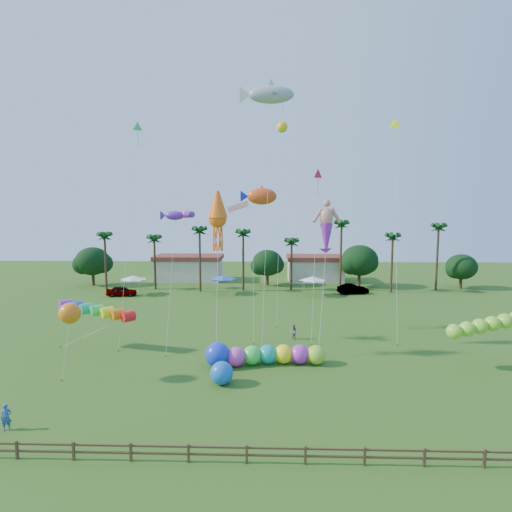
{
  "coord_description": "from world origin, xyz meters",
  "views": [
    {
      "loc": [
        1.04,
        -25.19,
        12.78
      ],
      "look_at": [
        0.0,
        10.0,
        9.0
      ],
      "focal_mm": 28.0,
      "sensor_mm": 36.0,
      "label": 1
    }
  ],
  "objects_px": {
    "blue_ball": "(222,373)",
    "car_b": "(353,289)",
    "spectator_b": "(294,332)",
    "spectator_a": "(6,417)",
    "caterpillar_inflatable": "(261,355)",
    "car_a": "(122,291)"
  },
  "relations": [
    {
      "from": "car_a",
      "to": "caterpillar_inflatable",
      "type": "height_order",
      "value": "caterpillar_inflatable"
    },
    {
      "from": "car_a",
      "to": "spectator_b",
      "type": "xyz_separation_m",
      "value": [
        25.29,
        -20.63,
        0.01
      ]
    },
    {
      "from": "blue_ball",
      "to": "spectator_a",
      "type": "bearing_deg",
      "value": -150.7
    },
    {
      "from": "spectator_b",
      "to": "blue_ball",
      "type": "bearing_deg",
      "value": -65.79
    },
    {
      "from": "spectator_a",
      "to": "blue_ball",
      "type": "distance_m",
      "value": 13.76
    },
    {
      "from": "spectator_a",
      "to": "caterpillar_inflatable",
      "type": "xyz_separation_m",
      "value": [
        14.87,
        10.68,
        0.07
      ]
    },
    {
      "from": "car_a",
      "to": "spectator_b",
      "type": "height_order",
      "value": "spectator_b"
    },
    {
      "from": "car_a",
      "to": "spectator_a",
      "type": "bearing_deg",
      "value": -177.26
    },
    {
      "from": "spectator_b",
      "to": "caterpillar_inflatable",
      "type": "xyz_separation_m",
      "value": [
        -3.2,
        -6.95,
        0.09
      ]
    },
    {
      "from": "car_b",
      "to": "spectator_b",
      "type": "distance_m",
      "value": 25.78
    },
    {
      "from": "car_b",
      "to": "blue_ball",
      "type": "xyz_separation_m",
      "value": [
        -16.98,
        -34.25,
        0.08
      ]
    },
    {
      "from": "car_b",
      "to": "blue_ball",
      "type": "bearing_deg",
      "value": 144.57
    },
    {
      "from": "blue_ball",
      "to": "car_a",
      "type": "bearing_deg",
      "value": 121.36
    },
    {
      "from": "spectator_a",
      "to": "spectator_b",
      "type": "bearing_deg",
      "value": 21.05
    },
    {
      "from": "blue_ball",
      "to": "spectator_b",
      "type": "bearing_deg",
      "value": 60.85
    },
    {
      "from": "caterpillar_inflatable",
      "to": "spectator_b",
      "type": "bearing_deg",
      "value": 58.86
    },
    {
      "from": "car_a",
      "to": "car_b",
      "type": "bearing_deg",
      "value": -93.63
    },
    {
      "from": "spectator_b",
      "to": "caterpillar_inflatable",
      "type": "relative_size",
      "value": 0.15
    },
    {
      "from": "caterpillar_inflatable",
      "to": "blue_ball",
      "type": "bearing_deg",
      "value": -132.51
    },
    {
      "from": "blue_ball",
      "to": "car_b",
      "type": "bearing_deg",
      "value": 63.63
    },
    {
      "from": "car_b",
      "to": "caterpillar_inflatable",
      "type": "relative_size",
      "value": 0.47
    },
    {
      "from": "spectator_a",
      "to": "spectator_b",
      "type": "distance_m",
      "value": 25.24
    }
  ]
}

